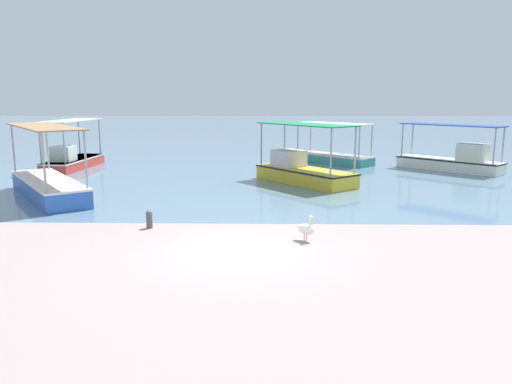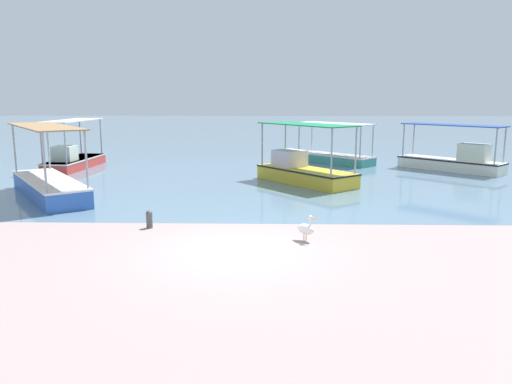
% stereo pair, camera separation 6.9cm
% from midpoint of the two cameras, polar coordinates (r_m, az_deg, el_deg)
% --- Properties ---
extents(ground, '(120.00, 120.00, 0.00)m').
position_cam_midpoint_polar(ground, '(13.77, -2.39, -6.78)').
color(ground, gray).
extents(harbor_water, '(110.00, 90.00, 0.00)m').
position_cam_midpoint_polar(harbor_water, '(61.24, 0.43, 7.02)').
color(harbor_water, slate).
rests_on(harbor_water, ground).
extents(fishing_boat_near_left, '(2.03, 5.44, 2.81)m').
position_cam_midpoint_polar(fishing_boat_near_left, '(31.02, -20.34, 3.58)').
color(fishing_boat_near_left, '#C73B33').
rests_on(fishing_boat_near_left, harbor_water).
extents(fishing_boat_outer, '(4.90, 4.79, 2.51)m').
position_cam_midpoint_polar(fishing_boat_outer, '(31.93, 8.72, 4.15)').
color(fishing_boat_outer, teal).
rests_on(fishing_boat_outer, harbor_water).
extents(fishing_boat_center, '(5.20, 5.17, 2.60)m').
position_cam_midpoint_polar(fishing_boat_center, '(30.39, 21.52, 3.44)').
color(fishing_boat_center, white).
rests_on(fishing_boat_center, harbor_water).
extents(fishing_boat_far_left, '(4.84, 5.37, 2.87)m').
position_cam_midpoint_polar(fishing_boat_far_left, '(24.46, 5.25, 2.53)').
color(fishing_boat_far_left, gold).
rests_on(fishing_boat_far_left, harbor_water).
extents(fishing_boat_near_right, '(5.36, 6.47, 2.98)m').
position_cam_midpoint_polar(fishing_boat_near_right, '(22.55, -22.73, 0.86)').
color(fishing_boat_near_right, '#315EB5').
rests_on(fishing_boat_near_right, harbor_water).
extents(pelican, '(0.66, 0.64, 0.80)m').
position_cam_midpoint_polar(pelican, '(14.68, 5.64, -4.17)').
color(pelican, '#E0997A').
rests_on(pelican, ground).
extents(mooring_bollard, '(0.21, 0.21, 0.59)m').
position_cam_midpoint_polar(mooring_bollard, '(16.38, -12.22, -2.99)').
color(mooring_bollard, '#47474C').
rests_on(mooring_bollard, ground).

